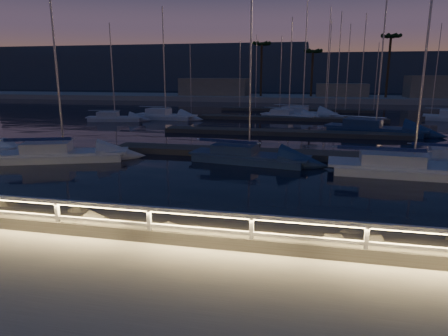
{
  "coord_description": "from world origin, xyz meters",
  "views": [
    {
      "loc": [
        2.47,
        -10.18,
        4.77
      ],
      "look_at": [
        -0.66,
        4.0,
        1.34
      ],
      "focal_mm": 32.0,
      "sensor_mm": 36.0,
      "label": 1
    }
  ],
  "objects_px": {
    "guard_rail": "(214,221)",
    "sailboat_g": "(373,128)",
    "sailboat_e": "(114,118)",
    "sailboat_k": "(301,113)",
    "sailboat_n": "(287,115)",
    "sailboat_i": "(164,115)",
    "sailboat_b": "(61,153)",
    "sailboat_c": "(246,155)",
    "sailboat_d": "(408,167)"
  },
  "relations": [
    {
      "from": "sailboat_c",
      "to": "sailboat_g",
      "type": "bearing_deg",
      "value": 66.59
    },
    {
      "from": "sailboat_g",
      "to": "sailboat_i",
      "type": "xyz_separation_m",
      "value": [
        -23.18,
        6.97,
        -0.0
      ]
    },
    {
      "from": "sailboat_c",
      "to": "sailboat_n",
      "type": "xyz_separation_m",
      "value": [
        0.89,
        26.09,
        0.01
      ]
    },
    {
      "from": "sailboat_g",
      "to": "sailboat_e",
      "type": "bearing_deg",
      "value": -168.2
    },
    {
      "from": "sailboat_c",
      "to": "sailboat_i",
      "type": "bearing_deg",
      "value": 131.2
    },
    {
      "from": "guard_rail",
      "to": "sailboat_n",
      "type": "height_order",
      "value": "sailboat_n"
    },
    {
      "from": "guard_rail",
      "to": "sailboat_g",
      "type": "height_order",
      "value": "sailboat_g"
    },
    {
      "from": "sailboat_e",
      "to": "sailboat_g",
      "type": "relative_size",
      "value": 0.72
    },
    {
      "from": "sailboat_b",
      "to": "sailboat_d",
      "type": "height_order",
      "value": "sailboat_d"
    },
    {
      "from": "guard_rail",
      "to": "sailboat_i",
      "type": "bearing_deg",
      "value": 112.82
    },
    {
      "from": "guard_rail",
      "to": "sailboat_i",
      "type": "distance_m",
      "value": 38.88
    },
    {
      "from": "guard_rail",
      "to": "sailboat_e",
      "type": "bearing_deg",
      "value": 121.67
    },
    {
      "from": "sailboat_k",
      "to": "sailboat_n",
      "type": "relative_size",
      "value": 1.2
    },
    {
      "from": "sailboat_b",
      "to": "sailboat_c",
      "type": "distance_m",
      "value": 11.8
    },
    {
      "from": "sailboat_k",
      "to": "sailboat_i",
      "type": "bearing_deg",
      "value": -137.27
    },
    {
      "from": "guard_rail",
      "to": "sailboat_d",
      "type": "relative_size",
      "value": 2.92
    },
    {
      "from": "guard_rail",
      "to": "sailboat_i",
      "type": "relative_size",
      "value": 3.38
    },
    {
      "from": "sailboat_c",
      "to": "sailboat_n",
      "type": "height_order",
      "value": "sailboat_c"
    },
    {
      "from": "guard_rail",
      "to": "sailboat_i",
      "type": "xyz_separation_m",
      "value": [
        -15.08,
        35.83,
        -0.91
      ]
    },
    {
      "from": "sailboat_k",
      "to": "sailboat_n",
      "type": "height_order",
      "value": "sailboat_k"
    },
    {
      "from": "sailboat_c",
      "to": "sailboat_k",
      "type": "bearing_deg",
      "value": 94.26
    },
    {
      "from": "sailboat_b",
      "to": "sailboat_c",
      "type": "height_order",
      "value": "sailboat_b"
    },
    {
      "from": "guard_rail",
      "to": "sailboat_n",
      "type": "relative_size",
      "value": 3.68
    },
    {
      "from": "sailboat_c",
      "to": "sailboat_d",
      "type": "xyz_separation_m",
      "value": [
        9.17,
        -1.3,
        0.03
      ]
    },
    {
      "from": "guard_rail",
      "to": "sailboat_n",
      "type": "xyz_separation_m",
      "value": [
        -0.49,
        40.08,
        -0.96
      ]
    },
    {
      "from": "sailboat_n",
      "to": "sailboat_k",
      "type": "bearing_deg",
      "value": 81.3
    },
    {
      "from": "sailboat_e",
      "to": "sailboat_b",
      "type": "bearing_deg",
      "value": -83.1
    },
    {
      "from": "sailboat_i",
      "to": "sailboat_n",
      "type": "distance_m",
      "value": 15.2
    },
    {
      "from": "sailboat_d",
      "to": "sailboat_g",
      "type": "distance_m",
      "value": 16.18
    },
    {
      "from": "sailboat_i",
      "to": "sailboat_n",
      "type": "bearing_deg",
      "value": 24.57
    },
    {
      "from": "sailboat_c",
      "to": "sailboat_b",
      "type": "bearing_deg",
      "value": -160.82
    },
    {
      "from": "sailboat_i",
      "to": "guard_rail",
      "type": "bearing_deg",
      "value": -58.84
    },
    {
      "from": "guard_rail",
      "to": "sailboat_n",
      "type": "bearing_deg",
      "value": 90.69
    },
    {
      "from": "sailboat_b",
      "to": "sailboat_d",
      "type": "bearing_deg",
      "value": -18.74
    },
    {
      "from": "sailboat_c",
      "to": "sailboat_i",
      "type": "relative_size",
      "value": 0.97
    },
    {
      "from": "guard_rail",
      "to": "sailboat_n",
      "type": "distance_m",
      "value": 40.09
    },
    {
      "from": "sailboat_e",
      "to": "sailboat_g",
      "type": "height_order",
      "value": "sailboat_g"
    },
    {
      "from": "sailboat_g",
      "to": "sailboat_k",
      "type": "distance_m",
      "value": 15.81
    },
    {
      "from": "sailboat_d",
      "to": "sailboat_e",
      "type": "xyz_separation_m",
      "value": [
        -27.9,
        19.91,
        -0.02
      ]
    },
    {
      "from": "sailboat_k",
      "to": "sailboat_d",
      "type": "bearing_deg",
      "value": -58.81
    },
    {
      "from": "sailboat_c",
      "to": "guard_rail",
      "type": "bearing_deg",
      "value": -75.28
    },
    {
      "from": "sailboat_b",
      "to": "sailboat_e",
      "type": "height_order",
      "value": "sailboat_b"
    },
    {
      "from": "sailboat_b",
      "to": "sailboat_g",
      "type": "xyz_separation_m",
      "value": [
        21.1,
        16.94,
        0.02
      ]
    },
    {
      "from": "sailboat_i",
      "to": "sailboat_b",
      "type": "bearing_deg",
      "value": -76.68
    },
    {
      "from": "sailboat_d",
      "to": "sailboat_i",
      "type": "relative_size",
      "value": 1.16
    },
    {
      "from": "sailboat_k",
      "to": "sailboat_c",
      "type": "bearing_deg",
      "value": -76.13
    },
    {
      "from": "guard_rail",
      "to": "sailboat_d",
      "type": "bearing_deg",
      "value": 58.43
    },
    {
      "from": "sailboat_b",
      "to": "sailboat_d",
      "type": "xyz_separation_m",
      "value": [
        20.79,
        0.76,
        -0.0
      ]
    },
    {
      "from": "sailboat_d",
      "to": "sailboat_e",
      "type": "bearing_deg",
      "value": 147.25
    },
    {
      "from": "sailboat_g",
      "to": "sailboat_n",
      "type": "xyz_separation_m",
      "value": [
        -8.59,
        11.21,
        -0.05
      ]
    }
  ]
}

